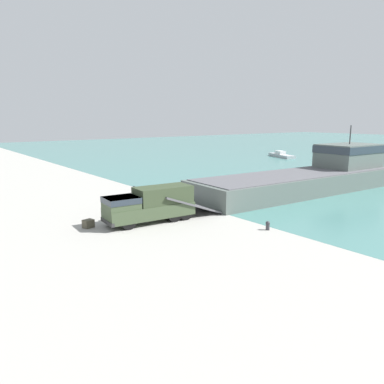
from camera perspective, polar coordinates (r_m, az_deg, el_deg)
ground_plane at (r=34.46m, az=-2.66°, el=-3.25°), size 240.00×240.00×0.00m
landing_craft at (r=47.48m, az=17.74°, el=2.51°), size 9.14×34.19×7.68m
military_truck at (r=31.36m, az=-6.40°, el=-1.87°), size 3.00×7.78×2.93m
soldier_on_ramp at (r=32.85m, az=-10.45°, el=-2.38°), size 0.27×0.45×1.71m
moored_boat_a at (r=86.75m, az=13.44°, el=5.50°), size 9.03×5.44×1.35m
mooring_bollard at (r=29.87m, az=11.47°, el=-4.97°), size 0.35×0.35×0.72m
cargo_crate at (r=31.03m, az=-15.52°, el=-4.67°), size 0.81×0.90×0.65m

